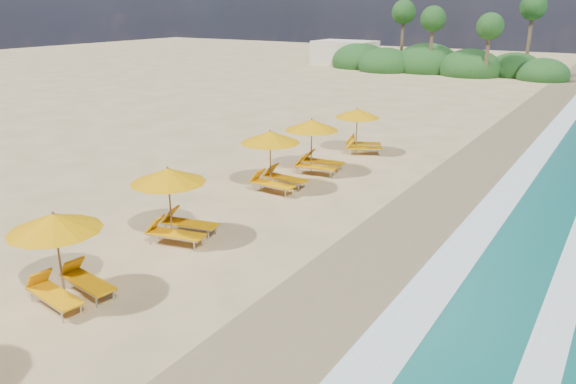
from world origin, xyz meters
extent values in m
plane|color=tan|center=(0.00, 0.00, 0.00)|extent=(160.00, 160.00, 0.00)
cube|color=#8B7953|center=(4.00, 0.00, 0.01)|extent=(4.00, 160.00, 0.01)
cube|color=white|center=(5.50, 0.00, 0.03)|extent=(1.20, 160.00, 0.01)
cube|color=white|center=(8.50, 0.00, 0.02)|extent=(0.80, 160.00, 0.01)
cylinder|color=olive|center=(-2.30, -7.05, 1.11)|extent=(0.06, 0.06, 2.22)
cone|color=orange|center=(-2.30, -7.05, 2.04)|extent=(2.57, 2.57, 0.45)
sphere|color=olive|center=(-2.30, -7.05, 2.28)|extent=(0.08, 0.08, 0.08)
cylinder|color=olive|center=(-2.59, -2.81, 1.14)|extent=(0.06, 0.06, 2.28)
cone|color=orange|center=(-2.59, -2.81, 2.08)|extent=(2.80, 2.80, 0.46)
sphere|color=olive|center=(-2.59, -2.81, 2.34)|extent=(0.08, 0.08, 0.08)
cylinder|color=olive|center=(-2.73, 3.02, 1.16)|extent=(0.06, 0.06, 2.32)
cone|color=orange|center=(-2.73, 3.02, 2.12)|extent=(2.43, 2.43, 0.47)
sphere|color=olive|center=(-2.73, 3.02, 2.38)|extent=(0.08, 0.08, 0.08)
cylinder|color=olive|center=(-2.54, 5.97, 1.15)|extent=(0.06, 0.06, 2.29)
cone|color=orange|center=(-2.54, 5.97, 2.10)|extent=(2.65, 2.65, 0.46)
sphere|color=olive|center=(-2.54, 5.97, 2.36)|extent=(0.08, 0.08, 0.08)
cylinder|color=olive|center=(-2.31, 10.06, 1.08)|extent=(0.05, 0.05, 2.17)
cone|color=orange|center=(-2.31, 10.06, 1.98)|extent=(3.00, 3.00, 0.44)
sphere|color=olive|center=(-2.31, 10.06, 2.23)|extent=(0.08, 0.08, 0.08)
ellipsoid|color=#163D14|center=(-6.00, 45.00, 0.62)|extent=(6.40, 6.40, 4.16)
ellipsoid|color=#163D14|center=(-11.00, 46.00, 0.70)|extent=(7.20, 7.20, 4.68)
ellipsoid|color=#163D14|center=(-15.00, 44.00, 0.58)|extent=(6.00, 6.00, 3.90)
ellipsoid|color=#163D14|center=(-2.00, 47.00, 0.55)|extent=(5.60, 5.60, 3.64)
ellipsoid|color=#163D14|center=(-19.00, 46.00, 0.64)|extent=(6.60, 6.60, 4.29)
ellipsoid|color=#163D14|center=(1.00, 45.00, 0.49)|extent=(5.00, 5.00, 3.25)
cylinder|color=brown|center=(-4.00, 43.00, 2.50)|extent=(0.36, 0.36, 5.00)
sphere|color=#163D14|center=(-4.00, 43.00, 5.00)|extent=(2.60, 2.60, 2.60)
cylinder|color=brown|center=(-10.00, 44.00, 2.80)|extent=(0.36, 0.36, 5.60)
sphere|color=#163D14|center=(-10.00, 44.00, 5.60)|extent=(2.60, 2.60, 2.60)
cylinder|color=brown|center=(-14.00, 46.00, 3.10)|extent=(0.36, 0.36, 6.20)
sphere|color=#163D14|center=(-14.00, 46.00, 6.20)|extent=(2.60, 2.60, 2.60)
cylinder|color=brown|center=(-1.00, 47.00, 3.40)|extent=(0.36, 0.36, 6.80)
sphere|color=#163D14|center=(-1.00, 47.00, 6.80)|extent=(2.60, 2.60, 2.60)
cube|color=beige|center=(-22.00, 48.00, 1.40)|extent=(7.00, 5.00, 2.80)
camera|label=1|loc=(9.21, -14.63, 7.08)|focal=34.64mm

